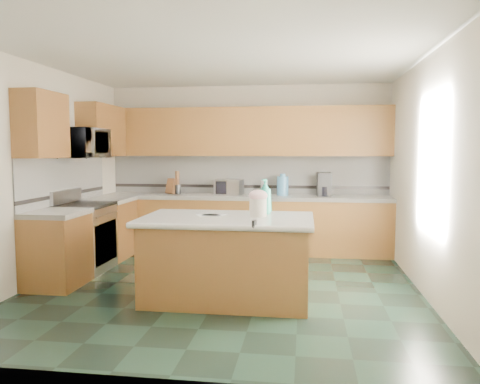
# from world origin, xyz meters

# --- Properties ---
(floor) EXTENTS (4.60, 4.60, 0.00)m
(floor) POSITION_xyz_m (0.00, 0.00, 0.00)
(floor) COLOR black
(floor) RESTS_ON ground
(ceiling) EXTENTS (4.60, 4.60, 0.00)m
(ceiling) POSITION_xyz_m (0.00, 0.00, 2.70)
(ceiling) COLOR white
(ceiling) RESTS_ON ground
(wall_back) EXTENTS (4.60, 0.04, 2.70)m
(wall_back) POSITION_xyz_m (0.00, 2.32, 1.35)
(wall_back) COLOR silver
(wall_back) RESTS_ON ground
(wall_front) EXTENTS (4.60, 0.04, 2.70)m
(wall_front) POSITION_xyz_m (0.00, -2.32, 1.35)
(wall_front) COLOR silver
(wall_front) RESTS_ON ground
(wall_left) EXTENTS (0.04, 4.60, 2.70)m
(wall_left) POSITION_xyz_m (-2.32, 0.00, 1.35)
(wall_left) COLOR silver
(wall_left) RESTS_ON ground
(wall_right) EXTENTS (0.04, 4.60, 2.70)m
(wall_right) POSITION_xyz_m (2.32, 0.00, 1.35)
(wall_right) COLOR silver
(wall_right) RESTS_ON ground
(back_base_cab) EXTENTS (4.60, 0.60, 0.86)m
(back_base_cab) POSITION_xyz_m (0.00, 2.00, 0.43)
(back_base_cab) COLOR #472A11
(back_base_cab) RESTS_ON ground
(back_countertop) EXTENTS (4.60, 0.64, 0.06)m
(back_countertop) POSITION_xyz_m (0.00, 2.00, 0.89)
(back_countertop) COLOR white
(back_countertop) RESTS_ON back_base_cab
(back_upper_cab) EXTENTS (4.60, 0.33, 0.78)m
(back_upper_cab) POSITION_xyz_m (0.00, 2.13, 1.94)
(back_upper_cab) COLOR #472A11
(back_upper_cab) RESTS_ON wall_back
(back_backsplash) EXTENTS (4.60, 0.02, 0.63)m
(back_backsplash) POSITION_xyz_m (0.00, 2.29, 1.24)
(back_backsplash) COLOR silver
(back_backsplash) RESTS_ON back_countertop
(back_accent_band) EXTENTS (4.60, 0.01, 0.05)m
(back_accent_band) POSITION_xyz_m (0.00, 2.28, 1.04)
(back_accent_band) COLOR black
(back_accent_band) RESTS_ON back_countertop
(left_base_cab_rear) EXTENTS (0.60, 0.82, 0.86)m
(left_base_cab_rear) POSITION_xyz_m (-2.00, 1.29, 0.43)
(left_base_cab_rear) COLOR #472A11
(left_base_cab_rear) RESTS_ON ground
(left_counter_rear) EXTENTS (0.64, 0.82, 0.06)m
(left_counter_rear) POSITION_xyz_m (-2.00, 1.29, 0.89)
(left_counter_rear) COLOR white
(left_counter_rear) RESTS_ON left_base_cab_rear
(left_base_cab_front) EXTENTS (0.60, 0.72, 0.86)m
(left_base_cab_front) POSITION_xyz_m (-2.00, -0.24, 0.43)
(left_base_cab_front) COLOR #472A11
(left_base_cab_front) RESTS_ON ground
(left_counter_front) EXTENTS (0.64, 0.72, 0.06)m
(left_counter_front) POSITION_xyz_m (-2.00, -0.24, 0.89)
(left_counter_front) COLOR white
(left_counter_front) RESTS_ON left_base_cab_front
(left_backsplash) EXTENTS (0.02, 2.30, 0.63)m
(left_backsplash) POSITION_xyz_m (-2.29, 0.55, 1.24)
(left_backsplash) COLOR silver
(left_backsplash) RESTS_ON wall_left
(left_accent_band) EXTENTS (0.01, 2.30, 0.05)m
(left_accent_band) POSITION_xyz_m (-2.28, 0.55, 1.04)
(left_accent_band) COLOR black
(left_accent_band) RESTS_ON wall_left
(left_upper_cab_rear) EXTENTS (0.33, 1.09, 0.78)m
(left_upper_cab_rear) POSITION_xyz_m (-2.13, 1.42, 1.94)
(left_upper_cab_rear) COLOR #472A11
(left_upper_cab_rear) RESTS_ON wall_left
(left_upper_cab_front) EXTENTS (0.33, 0.72, 0.78)m
(left_upper_cab_front) POSITION_xyz_m (-2.13, -0.24, 1.94)
(left_upper_cab_front) COLOR #472A11
(left_upper_cab_front) RESTS_ON wall_left
(range_body) EXTENTS (0.60, 0.76, 0.88)m
(range_body) POSITION_xyz_m (-2.00, 0.50, 0.44)
(range_body) COLOR #B7B7BC
(range_body) RESTS_ON ground
(range_oven_door) EXTENTS (0.02, 0.68, 0.55)m
(range_oven_door) POSITION_xyz_m (-1.71, 0.50, 0.40)
(range_oven_door) COLOR black
(range_oven_door) RESTS_ON range_body
(range_cooktop) EXTENTS (0.62, 0.78, 0.04)m
(range_cooktop) POSITION_xyz_m (-2.00, 0.50, 0.90)
(range_cooktop) COLOR black
(range_cooktop) RESTS_ON range_body
(range_handle) EXTENTS (0.02, 0.66, 0.02)m
(range_handle) POSITION_xyz_m (-1.68, 0.50, 0.78)
(range_handle) COLOR #B7B7BC
(range_handle) RESTS_ON range_body
(range_backguard) EXTENTS (0.06, 0.76, 0.18)m
(range_backguard) POSITION_xyz_m (-2.26, 0.50, 1.02)
(range_backguard) COLOR #B7B7BC
(range_backguard) RESTS_ON range_body
(microwave) EXTENTS (0.50, 0.73, 0.41)m
(microwave) POSITION_xyz_m (-2.00, 0.50, 1.73)
(microwave) COLOR #B7B7BC
(microwave) RESTS_ON wall_left
(island_base) EXTENTS (1.75, 1.00, 0.86)m
(island_base) POSITION_xyz_m (0.12, -0.45, 0.43)
(island_base) COLOR #472A11
(island_base) RESTS_ON ground
(island_top) EXTENTS (1.85, 1.10, 0.06)m
(island_top) POSITION_xyz_m (0.12, -0.45, 0.89)
(island_top) COLOR white
(island_top) RESTS_ON island_base
(island_bullnose) EXTENTS (1.85, 0.06, 0.06)m
(island_bullnose) POSITION_xyz_m (0.12, -1.00, 0.89)
(island_bullnose) COLOR white
(island_bullnose) RESTS_ON island_base
(treat_jar) EXTENTS (0.19, 0.19, 0.20)m
(treat_jar) POSITION_xyz_m (0.45, -0.38, 1.02)
(treat_jar) COLOR silver
(treat_jar) RESTS_ON island_top
(treat_jar_lid) EXTENTS (0.21, 0.21, 0.13)m
(treat_jar_lid) POSITION_xyz_m (0.45, -0.38, 1.15)
(treat_jar_lid) COLOR beige
(treat_jar_lid) RESTS_ON treat_jar
(treat_jar_knob) EXTENTS (0.07, 0.02, 0.02)m
(treat_jar_knob) POSITION_xyz_m (0.45, -0.38, 1.19)
(treat_jar_knob) COLOR tan
(treat_jar_knob) RESTS_ON treat_jar_lid
(treat_jar_knob_end_l) EXTENTS (0.04, 0.04, 0.04)m
(treat_jar_knob_end_l) POSITION_xyz_m (0.42, -0.38, 1.19)
(treat_jar_knob_end_l) COLOR tan
(treat_jar_knob_end_l) RESTS_ON treat_jar_lid
(treat_jar_knob_end_r) EXTENTS (0.04, 0.04, 0.04)m
(treat_jar_knob_end_r) POSITION_xyz_m (0.49, -0.38, 1.19)
(treat_jar_knob_end_r) COLOR tan
(treat_jar_knob_end_r) RESTS_ON treat_jar_lid
(soap_bottle_island) EXTENTS (0.20, 0.20, 0.40)m
(soap_bottle_island) POSITION_xyz_m (0.51, -0.15, 1.12)
(soap_bottle_island) COLOR teal
(soap_bottle_island) RESTS_ON island_top
(paper_sheet_a) EXTENTS (0.30, 0.27, 0.00)m
(paper_sheet_a) POSITION_xyz_m (-0.11, -0.36, 0.92)
(paper_sheet_a) COLOR white
(paper_sheet_a) RESTS_ON island_top
(paper_sheet_b) EXTENTS (0.30, 0.26, 0.00)m
(paper_sheet_b) POSITION_xyz_m (-0.05, -0.34, 0.92)
(paper_sheet_b) COLOR white
(paper_sheet_b) RESTS_ON island_top
(clamp_body) EXTENTS (0.04, 0.09, 0.08)m
(clamp_body) POSITION_xyz_m (0.47, -0.98, 0.93)
(clamp_body) COLOR black
(clamp_body) RESTS_ON island_top
(clamp_handle) EXTENTS (0.01, 0.06, 0.01)m
(clamp_handle) POSITION_xyz_m (0.47, -1.03, 0.91)
(clamp_handle) COLOR black
(clamp_handle) RESTS_ON island_top
(knife_block) EXTENTS (0.19, 0.22, 0.27)m
(knife_block) POSITION_xyz_m (-1.23, 2.05, 1.05)
(knife_block) COLOR #472814
(knife_block) RESTS_ON back_countertop
(utensil_crock) EXTENTS (0.12, 0.12, 0.15)m
(utensil_crock) POSITION_xyz_m (-1.14, 2.08, 1.00)
(utensil_crock) COLOR black
(utensil_crock) RESTS_ON back_countertop
(utensil_bundle) EXTENTS (0.07, 0.07, 0.22)m
(utensil_bundle) POSITION_xyz_m (-1.14, 2.08, 1.19)
(utensil_bundle) COLOR #472814
(utensil_bundle) RESTS_ON utensil_crock
(toaster_oven) EXTENTS (0.47, 0.35, 0.25)m
(toaster_oven) POSITION_xyz_m (-0.27, 2.05, 1.04)
(toaster_oven) COLOR #B7B7BC
(toaster_oven) RESTS_ON back_countertop
(toaster_oven_door) EXTENTS (0.39, 0.01, 0.21)m
(toaster_oven_door) POSITION_xyz_m (-0.27, 1.91, 1.04)
(toaster_oven_door) COLOR black
(toaster_oven_door) RESTS_ON toaster_oven
(paper_towel) EXTENTS (0.11, 0.11, 0.24)m
(paper_towel) POSITION_xyz_m (0.30, 2.10, 1.04)
(paper_towel) COLOR white
(paper_towel) RESTS_ON back_countertop
(paper_towel_base) EXTENTS (0.16, 0.16, 0.01)m
(paper_towel_base) POSITION_xyz_m (0.30, 2.10, 0.93)
(paper_towel_base) COLOR #B7B7BC
(paper_towel_base) RESTS_ON back_countertop
(water_jug) EXTENTS (0.18, 0.18, 0.30)m
(water_jug) POSITION_xyz_m (0.60, 2.06, 1.07)
(water_jug) COLOR #4D93CB
(water_jug) RESTS_ON back_countertop
(water_jug_neck) EXTENTS (0.09, 0.09, 0.04)m
(water_jug_neck) POSITION_xyz_m (0.60, 2.06, 1.25)
(water_jug_neck) COLOR #4D93CB
(water_jug_neck) RESTS_ON water_jug
(coffee_maker) EXTENTS (0.23, 0.25, 0.37)m
(coffee_maker) POSITION_xyz_m (1.25, 2.08, 1.10)
(coffee_maker) COLOR black
(coffee_maker) RESTS_ON back_countertop
(coffee_carafe) EXTENTS (0.15, 0.15, 0.15)m
(coffee_carafe) POSITION_xyz_m (1.25, 2.03, 1.00)
(coffee_carafe) COLOR black
(coffee_carafe) RESTS_ON back_countertop
(soap_bottle_back) EXTENTS (0.14, 0.14, 0.23)m
(soap_bottle_back) POSITION_xyz_m (1.29, 2.05, 1.03)
(soap_bottle_back) COLOR white
(soap_bottle_back) RESTS_ON back_countertop
(soap_back_cap) EXTENTS (0.02, 0.02, 0.03)m
(soap_back_cap) POSITION_xyz_m (1.29, 2.05, 1.16)
(soap_back_cap) COLOR red
(soap_back_cap) RESTS_ON soap_bottle_back
(window_light_proxy) EXTENTS (0.02, 1.40, 1.10)m
(window_light_proxy) POSITION_xyz_m (2.29, -0.20, 1.50)
(window_light_proxy) COLOR white
(window_light_proxy) RESTS_ON wall_right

